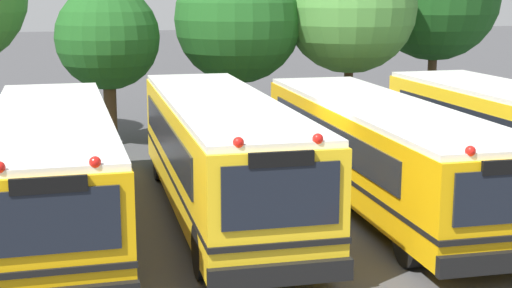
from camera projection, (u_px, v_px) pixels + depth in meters
ground_plane at (303, 208)px, 17.75m from camera, size 160.00×160.00×0.00m
school_bus_0 at (53, 165)px, 16.04m from camera, size 2.69×10.76×2.63m
school_bus_1 at (221, 151)px, 17.06m from camera, size 2.52×10.72×2.78m
school_bus_2 at (380, 148)px, 18.07m from camera, size 2.71×11.57×2.52m
tree_1 at (108, 36)px, 24.30m from camera, size 3.37×3.37×5.21m
tree_2 at (234, 21)px, 25.56m from camera, size 4.35×4.35×6.23m
tree_3 at (353, 5)px, 25.89m from camera, size 4.57×4.57×6.74m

